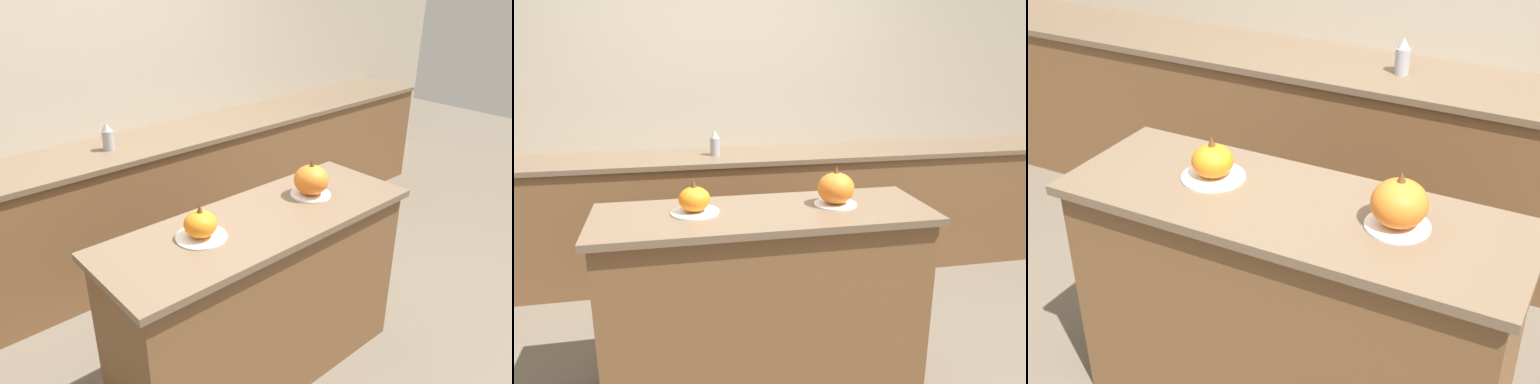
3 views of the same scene
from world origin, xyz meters
TOP-DOWN VIEW (x-y plane):
  - kitchen_island at (0.00, 0.00)m, footprint 1.61×0.57m
  - back_counter at (0.00, 1.40)m, footprint 6.00×0.60m
  - pumpkin_cake_left at (-0.32, 0.04)m, footprint 0.23×0.23m
  - pumpkin_cake_right at (0.36, 0.02)m, footprint 0.21×0.21m
  - bottle_tall at (-0.10, 1.39)m, footprint 0.07×0.07m

SIDE VIEW (x-z plane):
  - back_counter at x=0.00m, z-range 0.00..0.94m
  - kitchen_island at x=0.00m, z-range 0.00..0.95m
  - pumpkin_cake_left at x=-0.32m, z-range 0.92..1.09m
  - bottle_tall at x=-0.10m, z-range 0.93..1.12m
  - pumpkin_cake_right at x=0.36m, z-range 0.93..1.12m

